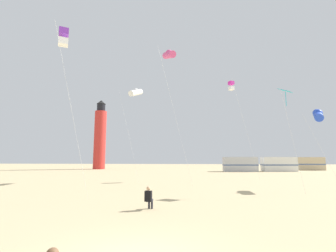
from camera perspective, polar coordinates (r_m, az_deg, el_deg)
kite_flyer_standing at (r=12.61m, az=-4.61°, el=-16.61°), size 0.39×0.54×1.16m
kite_tube_rainbow at (r=25.10m, az=0.25°, el=16.71°), size 3.10×3.51×13.65m
kite_diamond_cyan at (r=21.02m, az=26.35°, el=6.83°), size 1.29×1.28×8.05m
kite_tube_blue at (r=25.06m, az=32.22°, el=2.29°), size 2.43×2.90×7.10m
kite_box_violet at (r=18.19m, az=-23.71°, el=18.81°), size 2.37×2.51×11.09m
kite_tube_white at (r=29.32m, az=-7.72°, el=7.98°), size 2.73×3.07×11.17m
kite_box_magenta at (r=32.43m, az=14.91°, el=9.25°), size 3.34×3.32×12.49m
lighthouse_distant at (r=60.11m, az=-15.95°, el=-2.38°), size 2.80×2.80×16.80m
rv_van_silver at (r=49.18m, az=16.84°, el=-8.75°), size 6.51×2.53×2.80m
rv_van_white at (r=52.27m, az=24.97°, el=-8.29°), size 6.60×2.83×2.80m
rv_van_tan at (r=60.70m, az=30.36°, el=-7.78°), size 6.59×2.79×2.80m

